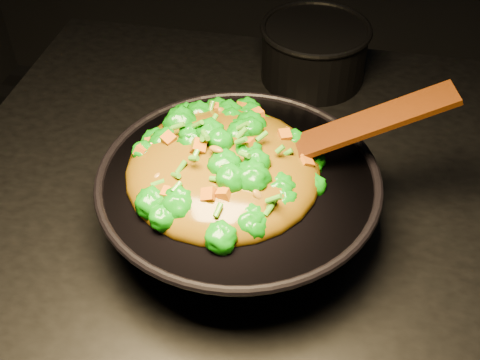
# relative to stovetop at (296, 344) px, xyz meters

# --- Properties ---
(stovetop) EXTENTS (1.20, 0.90, 0.90)m
(stovetop) POSITION_rel_stovetop_xyz_m (0.00, 0.00, 0.00)
(stovetop) COLOR black
(stovetop) RESTS_ON ground
(wok) EXTENTS (0.47, 0.47, 0.11)m
(wok) POSITION_rel_stovetop_xyz_m (-0.10, -0.10, 0.50)
(wok) COLOR black
(wok) RESTS_ON stovetop
(stir_fry) EXTENTS (0.30, 0.30, 0.09)m
(stir_fry) POSITION_rel_stovetop_xyz_m (-0.12, -0.10, 0.60)
(stir_fry) COLOR #0E7808
(stir_fry) RESTS_ON wok
(spatula) EXTENTS (0.30, 0.13, 0.13)m
(spatula) POSITION_rel_stovetop_xyz_m (0.03, -0.04, 0.61)
(spatula) COLOR #3E1A09
(spatula) RESTS_ON wok
(back_pot) EXTENTS (0.25, 0.25, 0.11)m
(back_pot) POSITION_rel_stovetop_xyz_m (-0.04, 0.32, 0.51)
(back_pot) COLOR black
(back_pot) RESTS_ON stovetop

